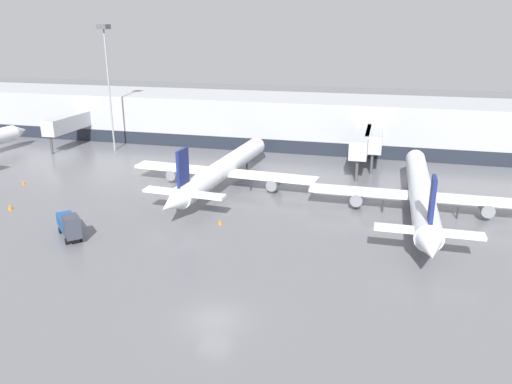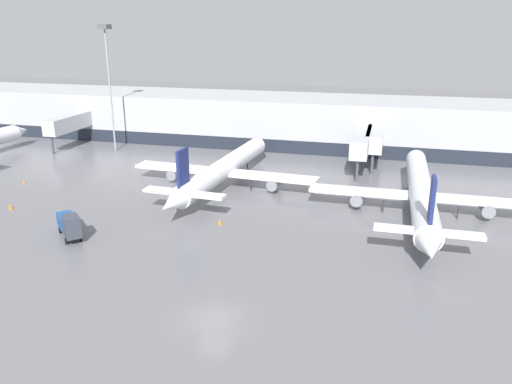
# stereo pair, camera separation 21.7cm
# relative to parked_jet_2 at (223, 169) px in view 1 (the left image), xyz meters

# --- Properties ---
(ground_plane) EXTENTS (320.00, 320.00, 0.00)m
(ground_plane) POSITION_rel_parked_jet_2_xyz_m (10.05, -32.69, -2.55)
(ground_plane) COLOR slate
(terminal_building) EXTENTS (160.00, 30.68, 9.00)m
(terminal_building) POSITION_rel_parked_jet_2_xyz_m (9.95, 29.13, 1.94)
(terminal_building) COLOR #9EA0A5
(terminal_building) RESTS_ON ground_plane
(parked_jet_2) EXTENTS (27.27, 35.83, 8.25)m
(parked_jet_2) POSITION_rel_parked_jet_2_xyz_m (0.00, 0.00, 0.00)
(parked_jet_2) COLOR silver
(parked_jet_2) RESTS_ON ground_plane
(parked_jet_3) EXTENTS (27.01, 38.16, 8.50)m
(parked_jet_3) POSITION_rel_parked_jet_2_xyz_m (26.60, -4.13, 0.15)
(parked_jet_3) COLOR silver
(parked_jet_3) RESTS_ON ground_plane
(service_truck_1) EXTENTS (5.09, 5.03, 2.99)m
(service_truck_1) POSITION_rel_parked_jet_2_xyz_m (-10.25, -21.65, -0.98)
(service_truck_1) COLOR #19478C
(service_truck_1) RESTS_ON ground_plane
(traffic_cone_0) EXTENTS (0.47, 0.47, 0.60)m
(traffic_cone_0) POSITION_rel_parked_jet_2_xyz_m (4.13, -13.80, -2.25)
(traffic_cone_0) COLOR orange
(traffic_cone_0) RESTS_ON ground_plane
(traffic_cone_1) EXTENTS (0.40, 0.40, 0.64)m
(traffic_cone_1) POSITION_rel_parked_jet_2_xyz_m (-28.39, -6.43, -2.23)
(traffic_cone_1) COLOR orange
(traffic_cone_1) RESTS_ON ground_plane
(traffic_cone_2) EXTENTS (0.51, 0.51, 0.71)m
(traffic_cone_2) POSITION_rel_parked_jet_2_xyz_m (-22.83, -15.84, -2.20)
(traffic_cone_2) COLOR orange
(traffic_cone_2) RESTS_ON ground_plane
(apron_light_mast_1) EXTENTS (1.80, 1.80, 22.08)m
(apron_light_mast_1) POSITION_rel_parked_jet_2_xyz_m (-26.15, 15.44, 14.44)
(apron_light_mast_1) COLOR gray
(apron_light_mast_1) RESTS_ON ground_plane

